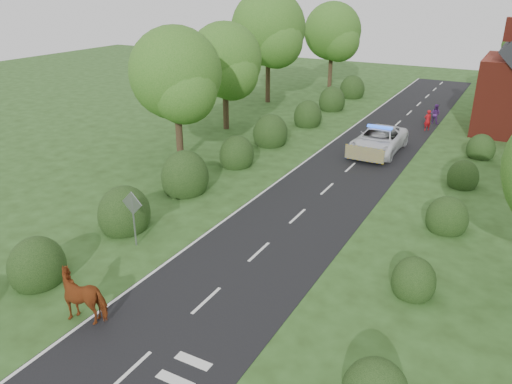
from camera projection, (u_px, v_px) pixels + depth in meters
The scene contains 14 objects.
ground at pixel (206, 301), 17.94m from camera, with size 120.00×120.00×0.00m, color #294419.
road at pixel (345, 172), 30.09m from camera, with size 6.00×70.00×0.02m, color black.
road_markings at pixel (307, 178), 29.11m from camera, with size 4.96×70.00×0.01m.
hedgerow_left at pixel (224, 160), 29.99m from camera, with size 2.75×50.41×3.00m.
hedgerow_right at pixel (451, 209), 23.90m from camera, with size 2.10×45.78×2.10m.
tree_left_a at pixel (178, 78), 29.78m from camera, with size 5.74×5.60×8.38m.
tree_left_b at pixel (227, 64), 37.03m from camera, with size 5.74×5.60×8.07m.
tree_left_c at pixel (270, 31), 45.17m from camera, with size 6.97×6.80×10.22m.
tree_left_d at pixel (334, 34), 52.55m from camera, with size 6.15×6.00×8.89m.
road_sign at pixel (133, 211), 21.12m from camera, with size 1.06×0.08×2.53m.
cow at pixel (86, 297), 16.86m from camera, with size 1.11×2.10×1.49m, color maroon.
police_van at pixel (379, 140), 33.38m from camera, with size 2.84×6.11×1.82m.
pedestrian_red at pixel (428, 120), 38.38m from camera, with size 0.59×0.39×1.61m, color #B21016.
pedestrian_purple at pixel (435, 114), 40.31m from camera, with size 0.77×0.60×1.59m, color #522570.
Camera 1 is at (8.75, -12.35, 10.56)m, focal length 35.00 mm.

